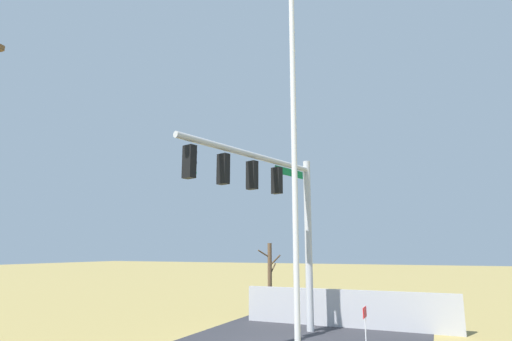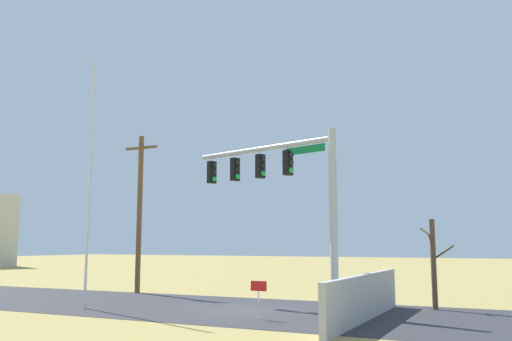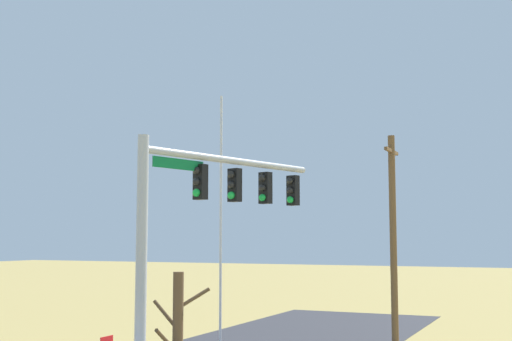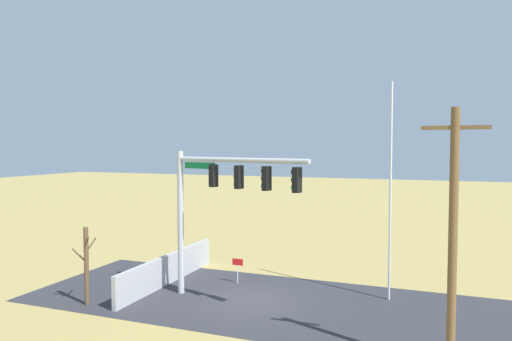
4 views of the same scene
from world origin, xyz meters
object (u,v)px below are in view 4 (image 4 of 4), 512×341
object	(u,v)px
signal_mast	(217,193)
flagpole	(390,192)
utility_pole	(453,236)
bare_tree	(86,265)
open_sign	(238,265)

from	to	relation	value
signal_mast	flagpole	bearing A→B (deg)	-155.83
utility_pole	bare_tree	distance (m)	14.51
flagpole	open_sign	xyz separation A→B (m)	(7.19, 0.13, -3.86)
open_sign	signal_mast	bearing A→B (deg)	96.32
flagpole	utility_pole	size ratio (longest dim) A/B	1.21
signal_mast	open_sign	xyz separation A→B (m)	(0.33, -2.95, -3.83)
flagpole	open_sign	bearing A→B (deg)	1.03
bare_tree	signal_mast	bearing A→B (deg)	-156.51
flagpole	utility_pole	xyz separation A→B (m)	(-2.33, 6.14, -0.66)
signal_mast	utility_pole	bearing A→B (deg)	161.57
signal_mast	utility_pole	distance (m)	9.71
bare_tree	open_sign	world-z (taller)	bare_tree
flagpole	open_sign	world-z (taller)	flagpole
flagpole	bare_tree	distance (m)	13.43
utility_pole	open_sign	size ratio (longest dim) A/B	6.47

